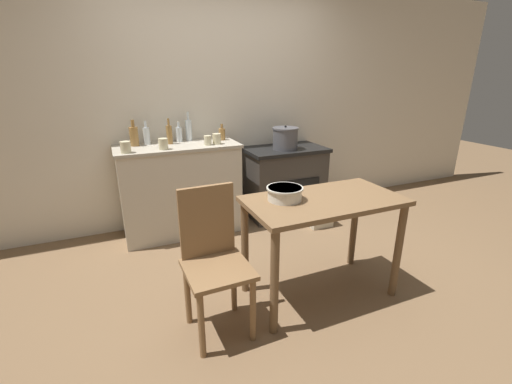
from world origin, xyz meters
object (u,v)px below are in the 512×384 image
bottle_center_right (179,134)px  cup_right (217,139)px  cup_far_right (126,147)px  work_table (323,215)px  chair (214,257)px  stock_pot (285,138)px  cup_end_right (163,144)px  mixing_bowl_large (285,193)px  bottle_mid_left (222,134)px  bottle_left (147,135)px  bottle_center_left (189,130)px  bottle_far_left (134,136)px  bottle_center (169,134)px  cup_mid_right (208,140)px  stove (284,181)px  flour_sack (320,213)px

bottle_center_right → cup_right: bottle_center_right is taller
cup_right → cup_far_right: 0.87m
work_table → chair: bearing=-178.2°
stock_pot → cup_end_right: stock_pot is taller
mixing_bowl_large → cup_end_right: size_ratio=2.46×
bottle_mid_left → stock_pot: bearing=-11.0°
mixing_bowl_large → bottle_left: bottle_left is taller
bottle_center_left → bottle_center_right: size_ratio=1.45×
bottle_far_left → bottle_center: bearing=-5.7°
cup_mid_right → bottle_center_right: bearing=128.9°
stove → bottle_mid_left: bottle_mid_left is taller
bottle_center_right → stove: bearing=-7.3°
mixing_bowl_large → cup_end_right: (-0.61, 1.26, 0.16)m
stock_pot → cup_far_right: (-1.67, -0.11, 0.06)m
chair → mixing_bowl_large: chair is taller
bottle_far_left → cup_mid_right: 0.71m
chair → bottle_center_left: size_ratio=3.21×
cup_mid_right → flour_sack: bearing=-17.0°
bottle_left → cup_right: 0.70m
mixing_bowl_large → bottle_left: size_ratio=1.12×
bottle_mid_left → cup_far_right: bottle_mid_left is taller
cup_mid_right → bottle_center_left: bearing=111.0°
flour_sack → cup_far_right: bearing=171.0°
mixing_bowl_large → bottle_center: 1.60m
cup_end_right → bottle_center_right: bearing=55.7°
work_table → bottle_mid_left: bearing=98.5°
bottle_left → cup_end_right: bearing=-70.9°
stove → cup_mid_right: size_ratio=9.79×
stove → bottle_far_left: size_ratio=3.59×
mixing_bowl_large → bottle_center: (-0.51, 1.50, 0.21)m
cup_right → cup_far_right: bearing=-176.0°
bottle_center_right → cup_end_right: bottle_center_right is taller
stove → bottle_left: (-1.48, 0.15, 0.62)m
bottle_mid_left → flour_sack: bearing=-30.4°
bottle_far_left → bottle_center_right: 0.44m
stove → bottle_center: 1.42m
cup_mid_right → bottle_left: bearing=152.8°
bottle_center → cup_end_right: 0.27m
bottle_center_right → cup_far_right: bottle_center_right is taller
bottle_left → cup_right: size_ratio=2.22×
cup_mid_right → cup_right: size_ratio=0.90×
chair → bottle_left: bearing=94.3°
cup_far_right → chair: bearing=-74.2°
bottle_center_right → cup_mid_right: bearing=-51.1°
bottle_left → bottle_center_right: 0.32m
bottle_center → bottle_center_right: size_ratio=1.23×
stove → stock_pot: stock_pot is taller
chair → flour_sack: chair is taller
cup_far_right → flour_sack: bearing=-9.0°
stove → bottle_mid_left: size_ratio=5.38×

